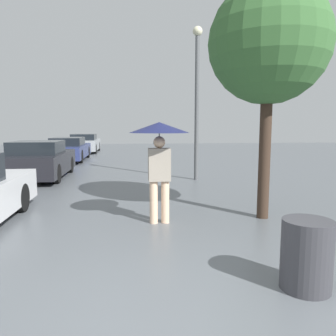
{
  "coord_description": "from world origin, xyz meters",
  "views": [
    {
      "loc": [
        -0.31,
        -2.53,
        1.72
      ],
      "look_at": [
        0.4,
        3.15,
        0.99
      ],
      "focal_mm": 35.0,
      "sensor_mm": 36.0,
      "label": 1
    }
  ],
  "objects_px": {
    "tree": "(269,44)",
    "trash_bin": "(306,255)",
    "parked_car_second": "(39,161)",
    "street_lamp": "(197,89)",
    "parked_car_third": "(69,149)",
    "pedestrian": "(159,142)",
    "parked_car_farthest": "(85,143)"
  },
  "relations": [
    {
      "from": "tree",
      "to": "trash_bin",
      "type": "bearing_deg",
      "value": -104.0
    },
    {
      "from": "parked_car_second",
      "to": "street_lamp",
      "type": "distance_m",
      "value": 5.7
    },
    {
      "from": "parked_car_second",
      "to": "parked_car_third",
      "type": "height_order",
      "value": "parked_car_second"
    },
    {
      "from": "pedestrian",
      "to": "parked_car_farthest",
      "type": "xyz_separation_m",
      "value": [
        -3.39,
        16.72,
        -0.86
      ]
    },
    {
      "from": "parked_car_third",
      "to": "pedestrian",
      "type": "bearing_deg",
      "value": -72.89
    },
    {
      "from": "pedestrian",
      "to": "parked_car_second",
      "type": "height_order",
      "value": "pedestrian"
    },
    {
      "from": "parked_car_farthest",
      "to": "trash_bin",
      "type": "height_order",
      "value": "parked_car_farthest"
    },
    {
      "from": "street_lamp",
      "to": "trash_bin",
      "type": "xyz_separation_m",
      "value": [
        -0.35,
        -7.24,
        -2.5
      ]
    },
    {
      "from": "tree",
      "to": "street_lamp",
      "type": "relative_size",
      "value": 0.89
    },
    {
      "from": "parked_car_farthest",
      "to": "tree",
      "type": "distance_m",
      "value": 17.66
    },
    {
      "from": "parked_car_farthest",
      "to": "trash_bin",
      "type": "relative_size",
      "value": 5.61
    },
    {
      "from": "parked_car_third",
      "to": "parked_car_farthest",
      "type": "height_order",
      "value": "parked_car_farthest"
    },
    {
      "from": "pedestrian",
      "to": "street_lamp",
      "type": "relative_size",
      "value": 0.38
    },
    {
      "from": "parked_car_farthest",
      "to": "tree",
      "type": "bearing_deg",
      "value": -72.14
    },
    {
      "from": "parked_car_third",
      "to": "street_lamp",
      "type": "relative_size",
      "value": 0.95
    },
    {
      "from": "pedestrian",
      "to": "parked_car_third",
      "type": "distance_m",
      "value": 11.93
    },
    {
      "from": "parked_car_second",
      "to": "parked_car_third",
      "type": "bearing_deg",
      "value": 90.24
    },
    {
      "from": "parked_car_farthest",
      "to": "street_lamp",
      "type": "distance_m",
      "value": 13.28
    },
    {
      "from": "tree",
      "to": "pedestrian",
      "type": "bearing_deg",
      "value": -177.15
    },
    {
      "from": "parked_car_third",
      "to": "trash_bin",
      "type": "distance_m",
      "value": 14.76
    },
    {
      "from": "parked_car_second",
      "to": "trash_bin",
      "type": "distance_m",
      "value": 9.49
    },
    {
      "from": "parked_car_farthest",
      "to": "parked_car_second",
      "type": "bearing_deg",
      "value": -90.46
    },
    {
      "from": "tree",
      "to": "street_lamp",
      "type": "xyz_separation_m",
      "value": [
        -0.32,
        4.56,
        -0.29
      ]
    },
    {
      "from": "pedestrian",
      "to": "tree",
      "type": "height_order",
      "value": "tree"
    },
    {
      "from": "parked_car_second",
      "to": "parked_car_farthest",
      "type": "relative_size",
      "value": 0.91
    },
    {
      "from": "trash_bin",
      "to": "parked_car_third",
      "type": "bearing_deg",
      "value": 109.0
    },
    {
      "from": "parked_car_farthest",
      "to": "street_lamp",
      "type": "xyz_separation_m",
      "value": [
        5.04,
        -12.07,
        2.29
      ]
    },
    {
      "from": "pedestrian",
      "to": "street_lamp",
      "type": "height_order",
      "value": "street_lamp"
    },
    {
      "from": "parked_car_third",
      "to": "tree",
      "type": "xyz_separation_m",
      "value": [
        5.47,
        -11.28,
        2.61
      ]
    },
    {
      "from": "pedestrian",
      "to": "parked_car_farthest",
      "type": "bearing_deg",
      "value": 101.45
    },
    {
      "from": "street_lamp",
      "to": "parked_car_third",
      "type": "bearing_deg",
      "value": 127.51
    },
    {
      "from": "parked_car_third",
      "to": "trash_bin",
      "type": "height_order",
      "value": "parked_car_third"
    }
  ]
}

